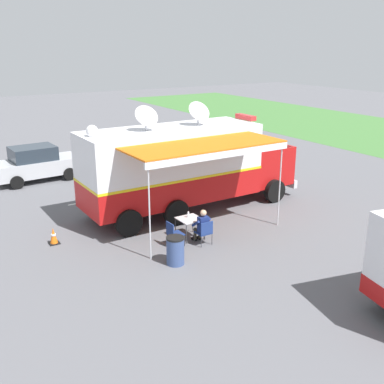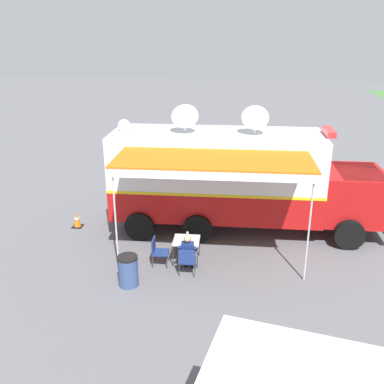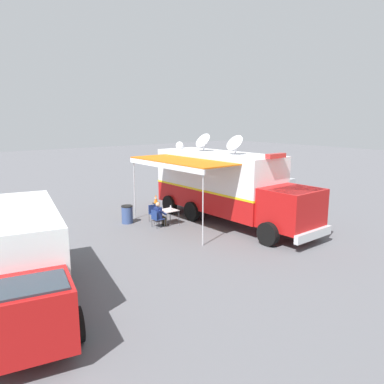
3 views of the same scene
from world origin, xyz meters
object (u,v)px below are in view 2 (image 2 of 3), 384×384
water_bottle (187,235)px  car_behind_truck (158,147)px  command_truck (237,177)px  folding_chair_beside_table (157,250)px  trash_bin (128,271)px  traffic_cone (77,220)px  seated_responder (188,252)px  folding_table (186,242)px  folding_chair_at_table (187,259)px

water_bottle → car_behind_truck: size_ratio=0.05×
water_bottle → command_truck: bearing=149.3°
water_bottle → folding_chair_beside_table: bearing=-63.0°
folding_chair_beside_table → car_behind_truck: bearing=-169.5°
command_truck → trash_bin: command_truck is taller
water_bottle → traffic_cone: size_ratio=0.39×
command_truck → trash_bin: 5.26m
command_truck → car_behind_truck: size_ratio=2.21×
command_truck → seated_responder: command_truck is taller
water_bottle → trash_bin: (1.65, -1.47, -0.38)m
folding_table → folding_chair_beside_table: 0.92m
folding_chair_beside_table → water_bottle: bearing=117.0°
folding_chair_at_table → seated_responder: size_ratio=0.70×
folding_table → traffic_cone: 4.75m
command_truck → traffic_cone: 6.02m
folding_chair_beside_table → seated_responder: size_ratio=0.70×
traffic_cone → seated_responder: bearing=59.1°
folding_chair_at_table → folding_chair_beside_table: 1.08m
folding_chair_beside_table → folding_table: bearing=110.4°
seated_responder → traffic_cone: bearing=-120.9°
seated_responder → traffic_cone: seated_responder is taller
trash_bin → folding_table: bearing=136.5°
folding_chair_beside_table → trash_bin: (1.21, -0.60, -0.06)m
water_bottle → folding_chair_beside_table: 1.02m
seated_responder → car_behind_truck: (-10.89, -2.93, 0.23)m
traffic_cone → water_bottle: bearing=66.2°
water_bottle → trash_bin: size_ratio=0.25×
water_bottle → traffic_cone: bearing=-113.8°
command_truck → water_bottle: command_truck is taller
folding_chair_at_table → traffic_cone: bearing=-122.6°
water_bottle → folding_chair_at_table: bearing=6.4°
folding_table → folding_chair_beside_table: folding_chair_beside_table is taller
folding_chair_beside_table → trash_bin: 1.36m
command_truck → folding_table: command_truck is taller
folding_table → water_bottle: size_ratio=3.63×
folding_table → folding_chair_at_table: folding_chair_at_table is taller
folding_table → folding_chair_at_table: bearing=8.6°
command_truck → seated_responder: 3.70m
water_bottle → seated_responder: 0.76m
seated_responder → folding_table: bearing=-169.1°
seated_responder → trash_bin: size_ratio=1.37×
water_bottle → folding_chair_at_table: size_ratio=0.26×
folding_table → traffic_cone: bearing=-115.2°
water_bottle → folding_chair_at_table: 0.98m
trash_bin → command_truck: bearing=144.5°
seated_responder → traffic_cone: 5.14m
trash_bin → traffic_cone: trash_bin is taller
seated_responder → folding_chair_beside_table: bearing=-106.9°
folding_chair_at_table → seated_responder: 0.23m
folding_chair_at_table → car_behind_truck: bearing=-165.1°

